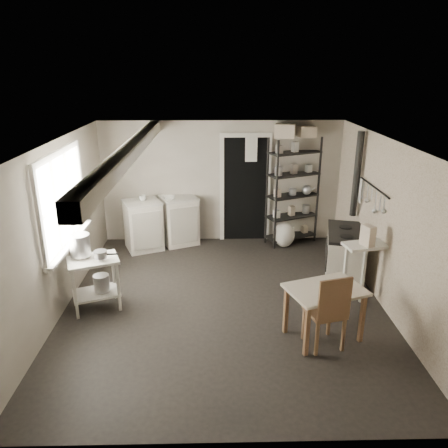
{
  "coord_description": "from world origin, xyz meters",
  "views": [
    {
      "loc": [
        -0.14,
        -5.55,
        3.21
      ],
      "look_at": [
        0.0,
        0.3,
        1.1
      ],
      "focal_mm": 35.0,
      "sensor_mm": 36.0,
      "label": 1
    }
  ],
  "objects_px": {
    "prep_table": "(95,282)",
    "base_cabinets": "(162,223)",
    "work_table": "(324,310)",
    "flour_sack": "(284,235)",
    "stockpot": "(80,245)",
    "stove": "(345,254)",
    "chair": "(325,310)",
    "shelf_rack": "(292,195)"
  },
  "relations": [
    {
      "from": "prep_table",
      "to": "base_cabinets",
      "type": "relative_size",
      "value": 0.54
    },
    {
      "from": "work_table",
      "to": "flour_sack",
      "type": "height_order",
      "value": "work_table"
    },
    {
      "from": "prep_table",
      "to": "stockpot",
      "type": "distance_m",
      "value": 0.57
    },
    {
      "from": "stove",
      "to": "flour_sack",
      "type": "distance_m",
      "value": 1.56
    },
    {
      "from": "stockpot",
      "to": "work_table",
      "type": "bearing_deg",
      "value": -14.55
    },
    {
      "from": "prep_table",
      "to": "flour_sack",
      "type": "height_order",
      "value": "prep_table"
    },
    {
      "from": "stove",
      "to": "work_table",
      "type": "distance_m",
      "value": 1.74
    },
    {
      "from": "base_cabinets",
      "to": "stove",
      "type": "xyz_separation_m",
      "value": [
        3.05,
        -1.47,
        -0.02
      ]
    },
    {
      "from": "prep_table",
      "to": "work_table",
      "type": "bearing_deg",
      "value": -14.39
    },
    {
      "from": "work_table",
      "to": "chair",
      "type": "distance_m",
      "value": 0.2
    },
    {
      "from": "base_cabinets",
      "to": "flour_sack",
      "type": "bearing_deg",
      "value": -25.42
    },
    {
      "from": "base_cabinets",
      "to": "shelf_rack",
      "type": "distance_m",
      "value": 2.51
    },
    {
      "from": "work_table",
      "to": "stockpot",
      "type": "bearing_deg",
      "value": 165.45
    },
    {
      "from": "chair",
      "to": "flour_sack",
      "type": "relative_size",
      "value": 2.06
    },
    {
      "from": "stove",
      "to": "flour_sack",
      "type": "bearing_deg",
      "value": 132.92
    },
    {
      "from": "stockpot",
      "to": "work_table",
      "type": "relative_size",
      "value": 0.33
    },
    {
      "from": "chair",
      "to": "stove",
      "type": "bearing_deg",
      "value": 52.36
    },
    {
      "from": "stove",
      "to": "prep_table",
      "type": "bearing_deg",
      "value": -153.83
    },
    {
      "from": "stockpot",
      "to": "stove",
      "type": "xyz_separation_m",
      "value": [
        3.88,
        0.76,
        -0.5
      ]
    },
    {
      "from": "flour_sack",
      "to": "stockpot",
      "type": "bearing_deg",
      "value": -146.06
    },
    {
      "from": "stockpot",
      "to": "shelf_rack",
      "type": "height_order",
      "value": "shelf_rack"
    },
    {
      "from": "stockpot",
      "to": "base_cabinets",
      "type": "distance_m",
      "value": 2.43
    },
    {
      "from": "stockpot",
      "to": "stove",
      "type": "relative_size",
      "value": 0.29
    },
    {
      "from": "base_cabinets",
      "to": "shelf_rack",
      "type": "xyz_separation_m",
      "value": [
        2.46,
        0.12,
        0.49
      ]
    },
    {
      "from": "shelf_rack",
      "to": "chair",
      "type": "distance_m",
      "value": 3.38
    },
    {
      "from": "shelf_rack",
      "to": "chair",
      "type": "relative_size",
      "value": 2.05
    },
    {
      "from": "prep_table",
      "to": "stove",
      "type": "relative_size",
      "value": 0.73
    },
    {
      "from": "prep_table",
      "to": "chair",
      "type": "bearing_deg",
      "value": -17.54
    },
    {
      "from": "chair",
      "to": "flour_sack",
      "type": "xyz_separation_m",
      "value": [
        -0.0,
        3.1,
        -0.24
      ]
    },
    {
      "from": "stockpot",
      "to": "shelf_rack",
      "type": "distance_m",
      "value": 4.05
    },
    {
      "from": "work_table",
      "to": "stove",
      "type": "bearing_deg",
      "value": 65.72
    },
    {
      "from": "prep_table",
      "to": "stockpot",
      "type": "bearing_deg",
      "value": 162.56
    },
    {
      "from": "base_cabinets",
      "to": "flour_sack",
      "type": "xyz_separation_m",
      "value": [
        2.3,
        -0.12,
        -0.22
      ]
    },
    {
      "from": "base_cabinets",
      "to": "chair",
      "type": "xyz_separation_m",
      "value": [
        2.3,
        -3.22,
        0.02
      ]
    },
    {
      "from": "shelf_rack",
      "to": "base_cabinets",
      "type": "bearing_deg",
      "value": 159.1
    },
    {
      "from": "stockpot",
      "to": "stove",
      "type": "bearing_deg",
      "value": 11.06
    },
    {
      "from": "chair",
      "to": "prep_table",
      "type": "bearing_deg",
      "value": 147.98
    },
    {
      "from": "shelf_rack",
      "to": "prep_table",
      "type": "bearing_deg",
      "value": -166.24
    },
    {
      "from": "work_table",
      "to": "shelf_rack",
      "type": "bearing_deg",
      "value": 87.74
    },
    {
      "from": "shelf_rack",
      "to": "flour_sack",
      "type": "relative_size",
      "value": 4.23
    },
    {
      "from": "stockpot",
      "to": "chair",
      "type": "xyz_separation_m",
      "value": [
        3.13,
        -0.99,
        -0.45
      ]
    },
    {
      "from": "stove",
      "to": "chair",
      "type": "relative_size",
      "value": 1.04
    }
  ]
}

